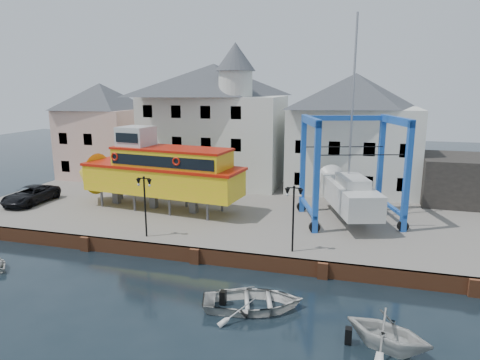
# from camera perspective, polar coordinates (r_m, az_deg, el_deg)

# --- Properties ---
(ground) EXTENTS (140.00, 140.00, 0.00)m
(ground) POSITION_cam_1_polar(r_m,az_deg,el_deg) (27.86, -5.99, -10.98)
(ground) COLOR black
(ground) RESTS_ON ground
(hardstanding) EXTENTS (44.00, 22.00, 1.00)m
(hardstanding) POSITION_cam_1_polar(r_m,az_deg,el_deg) (37.52, 0.18, -3.86)
(hardstanding) COLOR slate
(hardstanding) RESTS_ON ground
(quay_wall) EXTENTS (44.00, 0.47, 1.00)m
(quay_wall) POSITION_cam_1_polar(r_m,az_deg,el_deg) (27.75, -5.93, -9.95)
(quay_wall) COLOR brown
(quay_wall) RESTS_ON ground
(building_pink) EXTENTS (8.00, 7.00, 10.30)m
(building_pink) POSITION_cam_1_polar(r_m,az_deg,el_deg) (50.24, -17.87, 6.29)
(building_pink) COLOR #D3A28F
(building_pink) RESTS_ON hardstanding
(building_white_main) EXTENTS (14.00, 8.30, 14.00)m
(building_white_main) POSITION_cam_1_polar(r_m,az_deg,el_deg) (44.66, -3.34, 7.70)
(building_white_main) COLOR silver
(building_white_main) RESTS_ON hardstanding
(building_white_right) EXTENTS (12.00, 8.00, 11.20)m
(building_white_right) POSITION_cam_1_polar(r_m,az_deg,el_deg) (42.93, 14.85, 6.11)
(building_white_right) COLOR silver
(building_white_right) RESTS_ON hardstanding
(shed_dark) EXTENTS (8.00, 7.00, 4.00)m
(shed_dark) POSITION_cam_1_polar(r_m,az_deg,el_deg) (42.54, 28.09, 0.08)
(shed_dark) COLOR black
(shed_dark) RESTS_ON hardstanding
(lamp_post_left) EXTENTS (1.12, 0.32, 4.20)m
(lamp_post_left) POSITION_cam_1_polar(r_m,az_deg,el_deg) (29.19, -12.63, -1.47)
(lamp_post_left) COLOR black
(lamp_post_left) RESTS_ON hardstanding
(lamp_post_right) EXTENTS (1.12, 0.32, 4.20)m
(lamp_post_right) POSITION_cam_1_polar(r_m,az_deg,el_deg) (26.08, 7.17, -2.93)
(lamp_post_right) COLOR black
(lamp_post_right) RESTS_ON hardstanding
(tour_boat) EXTENTS (15.88, 5.49, 6.77)m
(tour_boat) POSITION_cam_1_polar(r_m,az_deg,el_deg) (35.99, -11.57, 1.23)
(tour_boat) COLOR #59595E
(tour_boat) RESTS_ON hardstanding
(travel_lift) EXTENTS (8.37, 10.29, 15.10)m
(travel_lift) POSITION_cam_1_polar(r_m,az_deg,el_deg) (33.91, 14.02, -0.75)
(travel_lift) COLOR #1D59A1
(travel_lift) RESTS_ON hardstanding
(van) EXTENTS (2.55, 5.42, 1.50)m
(van) POSITION_cam_1_polar(r_m,az_deg,el_deg) (41.45, -26.13, -1.79)
(van) COLOR black
(van) RESTS_ON hardstanding
(motorboat_b) EXTENTS (5.91, 4.93, 1.05)m
(motorboat_b) POSITION_cam_1_polar(r_m,az_deg,el_deg) (22.65, 1.76, -16.76)
(motorboat_b) COLOR silver
(motorboat_b) RESTS_ON ground
(motorboat_c) EXTENTS (4.63, 4.36, 1.94)m
(motorboat_c) POSITION_cam_1_polar(r_m,az_deg,el_deg) (20.69, 18.92, -20.59)
(motorboat_c) COLOR silver
(motorboat_c) RESTS_ON ground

